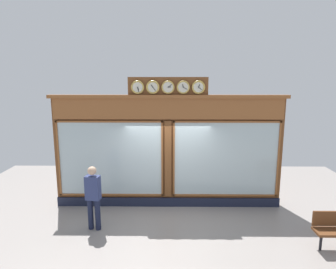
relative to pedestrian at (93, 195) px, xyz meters
name	(u,v)px	position (x,y,z in m)	size (l,w,h in m)	color
ground_plane	(166,262)	(-1.89, 1.38, -0.93)	(14.00, 14.00, 0.00)	gray
shop_facade	(168,150)	(-1.89, -1.55, 0.80)	(6.92, 0.42, 3.90)	brown
pedestrian	(93,195)	(0.00, 0.00, 0.00)	(0.39, 0.28, 1.69)	#191E38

